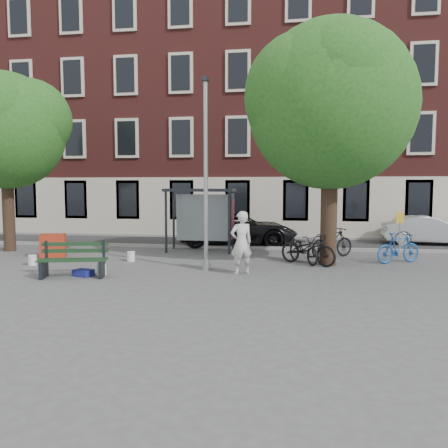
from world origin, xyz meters
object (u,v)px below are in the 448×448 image
bench (73,262)px  notice_sign (400,226)px  bus_shelter (210,206)px  bike_b (398,248)px  bike_d (332,242)px  bike_a (308,248)px  red_stand (53,246)px  car_silver (428,230)px  bike_c (303,249)px  lamppost (206,184)px  painter (241,243)px  car_dark (238,229)px

bench → notice_sign: 11.61m
bus_shelter → bike_b: bearing=-14.6°
bus_shelter → bike_d: (4.90, -0.99, -1.33)m
bike_a → notice_sign: 3.95m
red_stand → bike_a: bearing=-1.0°
bike_d → car_silver: size_ratio=0.48×
bus_shelter → bike_c: bus_shelter is taller
car_silver → notice_sign: 5.06m
lamppost → red_stand: (-6.25, 1.61, -2.33)m
bike_b → bike_a: bearing=76.9°
bench → bike_a: 7.70m
painter → car_silver: (7.91, 8.21, -0.31)m
red_stand → notice_sign: 13.13m
painter → red_stand: (-7.45, 2.12, -0.53)m
bike_a → notice_sign: notice_sign is taller
bus_shelter → car_dark: bearing=64.7°
bench → notice_sign: notice_sign is taller
bike_a → bike_b: bike_a is taller
bike_c → car_silver: size_ratio=0.48×
car_dark → car_silver: (8.76, 1.56, -0.08)m
bike_c → car_silver: bearing=17.7°
bike_c → car_dark: car_dark is taller
bench → bike_d: bike_d is taller
red_stand → notice_sign: (13.00, 1.65, 0.78)m
car_dark → notice_sign: notice_sign is taller
bike_c → car_dark: 5.22m
bus_shelter → red_stand: bearing=-156.2°
lamppost → bike_d: bearing=35.9°
bike_a → bike_b: 3.29m
lamppost → bike_a: bearing=23.7°
car_silver → bus_shelter: bearing=113.6°
bike_a → car_silver: size_ratio=0.53×
bike_c → red_stand: 9.42m
painter → bike_c: (1.97, 2.26, -0.47)m
car_silver → bike_c: bearing=138.3°
bus_shelter → car_silver: size_ratio=0.70×
lamppost → bike_d: size_ratio=3.12×
bench → red_stand: size_ratio=2.31×
bike_a → notice_sign: bearing=-28.2°
bike_c → bench: bearing=179.3°
bike_b → bike_c: bearing=71.4°
bike_b → bike_d: size_ratio=0.92×
bike_a → car_silver: bearing=-8.8°
bike_d → painter: bearing=103.7°
bench → bike_c: size_ratio=1.07×
painter → bench: (-4.91, -1.18, -0.51)m
bike_b → notice_sign: size_ratio=1.04×
bike_c → red_stand: bike_c is taller
painter → notice_sign: bearing=-175.3°
lamppost → notice_sign: size_ratio=3.52×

